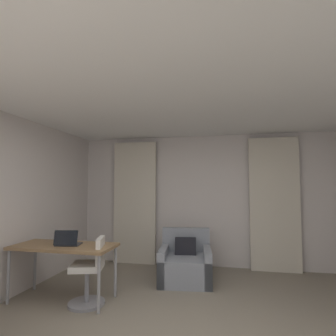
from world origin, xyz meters
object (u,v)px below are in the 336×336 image
object	(u,v)px
armchair	(185,264)
laptop	(68,242)
desk	(64,249)
desk_chair	(90,274)

from	to	relation	value
armchair	laptop	bearing A→B (deg)	-141.50
desk	laptop	size ratio (longest dim) A/B	3.93
armchair	desk_chair	distance (m)	1.64
desk_chair	armchair	bearing A→B (deg)	47.12
armchair	desk_chair	world-z (taller)	desk_chair
desk_chair	laptop	world-z (taller)	laptop
armchair	desk	distance (m)	1.97
laptop	armchair	bearing A→B (deg)	38.50
desk	laptop	xyz separation A→B (m)	(0.07, -0.03, 0.11)
armchair	desk_chair	bearing A→B (deg)	-132.88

